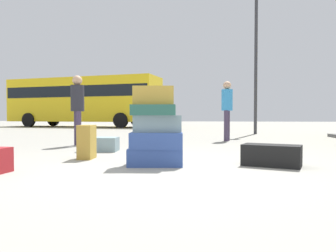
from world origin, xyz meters
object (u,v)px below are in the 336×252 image
object	(u,v)px
suitcase_black_left_side	(271,155)
lamp_post	(256,36)
suitcase_tower	(155,130)
person_tourist_with_camera	(227,105)
suitcase_tan_behind_tower	(87,142)
person_bearded_onlooker	(77,104)
parked_bus	(83,99)
suitcase_slate_foreground_near	(100,144)

from	to	relation	value
suitcase_black_left_side	lamp_post	xyz separation A→B (m)	(0.71, 8.00, 3.59)
suitcase_tower	person_tourist_with_camera	distance (m)	4.63
suitcase_tan_behind_tower	lamp_post	distance (m)	9.13
suitcase_black_left_side	person_bearded_onlooker	size ratio (longest dim) A/B	0.47
suitcase_black_left_side	suitcase_tower	bearing A→B (deg)	-155.42
suitcase_black_left_side	lamp_post	size ratio (longest dim) A/B	0.13
person_bearded_onlooker	parked_bus	distance (m)	14.09
person_tourist_with_camera	parked_bus	distance (m)	14.21
suitcase_tower	parked_bus	size ratio (longest dim) A/B	0.10
suitcase_black_left_side	parked_bus	distance (m)	18.04
suitcase_tan_behind_tower	parked_bus	size ratio (longest dim) A/B	0.05
person_bearded_onlooker	suitcase_slate_foreground_near	bearing A→B (deg)	6.63
suitcase_black_left_side	person_bearded_onlooker	distance (m)	4.60
suitcase_black_left_side	suitcase_slate_foreground_near	bearing A→B (deg)	173.30
suitcase_slate_foreground_near	parked_bus	xyz separation A→B (m)	(-6.53, 13.88, 1.70)
suitcase_slate_foreground_near	person_bearded_onlooker	size ratio (longest dim) A/B	0.42
suitcase_tan_behind_tower	person_tourist_with_camera	bearing A→B (deg)	54.42
suitcase_slate_foreground_near	suitcase_tan_behind_tower	xyz separation A→B (m)	(0.20, -1.07, 0.13)
suitcase_slate_foreground_near	suitcase_tan_behind_tower	bearing A→B (deg)	-85.61
suitcase_tower	person_bearded_onlooker	bearing A→B (deg)	132.36
lamp_post	person_tourist_with_camera	bearing A→B (deg)	-107.65
suitcase_tower	person_bearded_onlooker	distance (m)	3.46
lamp_post	suitcase_slate_foreground_near	bearing A→B (deg)	-118.91
person_bearded_onlooker	lamp_post	world-z (taller)	lamp_post
suitcase_slate_foreground_near	person_tourist_with_camera	distance (m)	3.93
parked_bus	person_tourist_with_camera	bearing A→B (deg)	-42.13
suitcase_tower	suitcase_black_left_side	size ratio (longest dim) A/B	1.45
suitcase_slate_foreground_near	person_tourist_with_camera	world-z (taller)	person_tourist_with_camera
suitcase_tower	person_tourist_with_camera	bearing A→B (deg)	76.34
suitcase_tan_behind_tower	person_tourist_with_camera	distance (m)	4.66
suitcase_tan_behind_tower	suitcase_black_left_side	xyz separation A→B (m)	(2.75, -0.30, -0.12)
suitcase_tower	parked_bus	distance (m)	17.40
suitcase_tower	suitcase_tan_behind_tower	bearing A→B (deg)	158.52
suitcase_tan_behind_tower	suitcase_black_left_side	distance (m)	2.77
parked_bus	lamp_post	distance (m)	12.65
suitcase_slate_foreground_near	person_bearded_onlooker	bearing A→B (deg)	126.54
suitcase_tower	suitcase_tan_behind_tower	xyz separation A→B (m)	(-1.19, 0.47, -0.21)
lamp_post	parked_bus	bearing A→B (deg)	144.54
suitcase_slate_foreground_near	person_bearded_onlooker	distance (m)	1.57
person_tourist_with_camera	suitcase_slate_foreground_near	bearing A→B (deg)	-28.22
suitcase_tower	person_tourist_with_camera	size ratio (longest dim) A/B	0.67
suitcase_slate_foreground_near	suitcase_tan_behind_tower	distance (m)	1.10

